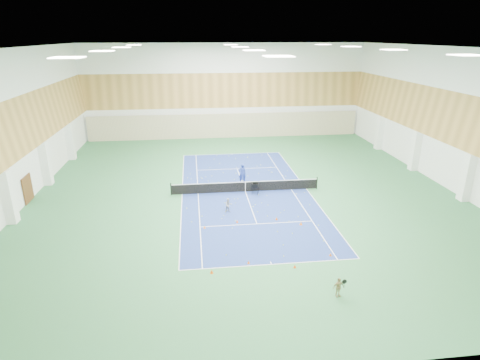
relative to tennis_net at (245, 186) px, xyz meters
name	(u,v)px	position (x,y,z in m)	size (l,w,h in m)	color
ground	(245,192)	(0.00, 0.00, -0.55)	(40.00, 40.00, 0.00)	#2D6B3E
room_shell	(246,124)	(0.00, 0.00, 5.45)	(36.00, 40.00, 12.00)	white
wood_cladding	(246,100)	(0.00, 0.00, 7.45)	(36.00, 40.00, 8.00)	#BA8B45
ceiling_light_grid	(246,48)	(0.00, 0.00, 11.37)	(21.40, 25.40, 0.06)	white
court_surface	(245,192)	(0.00, 0.00, -0.55)	(10.97, 23.77, 0.01)	navy
tennis_balls_scatter	(245,191)	(0.00, 0.00, -0.50)	(10.57, 22.77, 0.07)	#C9E026
tennis_net	(245,186)	(0.00, 0.00, 0.00)	(12.80, 0.10, 1.10)	black
back_curtain	(226,126)	(0.00, 19.75, 1.05)	(35.40, 0.16, 3.20)	#C6B793
door_left_b	(28,189)	(-17.92, 0.00, 0.55)	(0.08, 1.80, 2.20)	#593319
coach	(242,174)	(-0.01, 2.15, 0.39)	(0.69, 0.45, 1.89)	#213798
child_court	(228,205)	(-1.85, -4.03, 0.01)	(0.55, 0.43, 1.12)	#9798A0
child_apron	(338,287)	(2.85, -15.32, 0.00)	(0.64, 0.27, 1.10)	#9F8D5A
ball_cart	(255,189)	(0.78, -0.60, -0.06)	(0.57, 0.57, 0.99)	black
cone_svc_a	(205,227)	(-3.80, -6.64, -0.45)	(0.18, 0.18, 0.20)	orange
cone_svc_b	(237,221)	(-1.40, -5.99, -0.45)	(0.18, 0.18, 0.20)	#F4550C
cone_svc_c	(277,218)	(1.56, -5.89, -0.44)	(0.21, 0.21, 0.23)	#EC560C
cone_svc_d	(301,223)	(3.14, -6.89, -0.43)	(0.22, 0.22, 0.24)	orange
cone_base_a	(212,271)	(-3.60, -12.39, -0.44)	(0.21, 0.21, 0.23)	#F0590C
cone_base_b	(249,262)	(-1.34, -11.60, -0.45)	(0.18, 0.18, 0.19)	#EF5C0C
cone_base_c	(295,266)	(1.30, -12.38, -0.45)	(0.18, 0.18, 0.20)	#FE490D
cone_base_d	(331,254)	(3.83, -11.33, -0.45)	(0.18, 0.18, 0.20)	#DD5F0B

